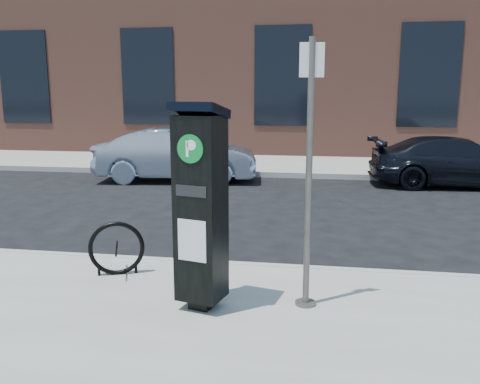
% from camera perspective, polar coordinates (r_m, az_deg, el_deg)
% --- Properties ---
extents(ground, '(120.00, 120.00, 0.00)m').
position_cam_1_polar(ground, '(7.12, -3.56, -8.88)').
color(ground, black).
rests_on(ground, ground).
extents(sidewalk_far, '(60.00, 12.00, 0.15)m').
position_cam_1_polar(sidewalk_far, '(20.70, 5.10, 4.56)').
color(sidewalk_far, gray).
rests_on(sidewalk_far, ground).
extents(curb_near, '(60.00, 0.12, 0.16)m').
position_cam_1_polar(curb_near, '(7.07, -3.60, -8.36)').
color(curb_near, '#9E9B93').
rests_on(curb_near, ground).
extents(curb_far, '(60.00, 0.12, 0.16)m').
position_cam_1_polar(curb_far, '(14.80, 3.35, 1.95)').
color(curb_far, '#9E9B93').
rests_on(curb_far, ground).
extents(building, '(28.00, 10.05, 8.25)m').
position_cam_1_polar(building, '(23.62, 5.84, 15.25)').
color(building, brown).
rests_on(building, ground).
extents(parking_kiosk, '(0.60, 0.55, 2.19)m').
position_cam_1_polar(parking_kiosk, '(5.29, -4.44, -1.53)').
color(parking_kiosk, black).
rests_on(parking_kiosk, sidewalk_near).
extents(sign_pole, '(0.25, 0.23, 2.83)m').
position_cam_1_polar(sign_pole, '(5.33, 7.73, 1.55)').
color(sign_pole, '#5D5652').
rests_on(sign_pole, sidewalk_near).
extents(bike_rack, '(0.67, 0.31, 0.70)m').
position_cam_1_polar(bike_rack, '(6.64, -13.69, -6.20)').
color(bike_rack, black).
rests_on(bike_rack, sidewalk_near).
extents(car_silver, '(4.54, 2.07, 1.44)m').
position_cam_1_polar(car_silver, '(14.19, -7.11, 4.13)').
color(car_silver, '#8492A9').
rests_on(car_silver, ground).
extents(car_dark, '(4.56, 2.06, 1.29)m').
position_cam_1_polar(car_dark, '(14.45, 23.15, 3.14)').
color(car_dark, black).
rests_on(car_dark, ground).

